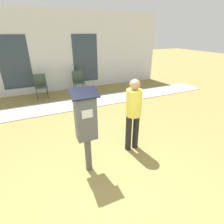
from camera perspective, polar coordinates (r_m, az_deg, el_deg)
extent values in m
plane|color=olive|center=(3.11, -0.08, -25.70)|extent=(40.00, 40.00, 0.00)
cube|color=#A3A099|center=(6.39, -15.16, 1.99)|extent=(12.00, 1.10, 0.02)
cube|color=silver|center=(7.98, -19.23, 17.84)|extent=(10.00, 0.24, 3.20)
cube|color=#2D3D4C|center=(7.87, -29.18, 13.84)|extent=(1.10, 0.02, 2.00)
cube|color=#2D3D4C|center=(8.15, -8.65, 16.87)|extent=(1.10, 0.02, 2.00)
cylinder|color=#4C4C4C|center=(3.33, -7.76, -13.46)|extent=(0.12, 0.12, 0.70)
cube|color=#4C5156|center=(2.93, -8.60, -1.86)|extent=(0.34, 0.22, 0.80)
cube|color=silver|center=(2.78, -8.08, -0.63)|extent=(0.18, 0.01, 0.14)
cube|color=black|center=(2.76, -9.16, 6.17)|extent=(0.44, 0.31, 0.12)
cylinder|color=black|center=(3.80, 5.41, -6.89)|extent=(0.13, 0.13, 0.82)
cylinder|color=black|center=(3.88, 7.74, -6.28)|extent=(0.13, 0.13, 0.82)
cylinder|color=#EADB4C|center=(3.53, 7.12, 2.94)|extent=(0.32, 0.32, 0.55)
sphere|color=tan|center=(3.41, 7.46, 8.87)|extent=(0.21, 0.21, 0.21)
cylinder|color=#334738|center=(7.26, -23.19, 5.28)|extent=(0.03, 0.03, 0.42)
cylinder|color=#334738|center=(7.27, -20.23, 5.79)|extent=(0.03, 0.03, 0.42)
cylinder|color=#334738|center=(7.62, -23.34, 6.13)|extent=(0.03, 0.03, 0.42)
cylinder|color=#334738|center=(7.63, -20.51, 6.62)|extent=(0.03, 0.03, 0.42)
cube|color=#334738|center=(7.38, -22.10, 7.65)|extent=(0.44, 0.44, 0.04)
cube|color=#334738|center=(7.52, -22.50, 9.77)|extent=(0.44, 0.04, 0.44)
cylinder|color=#334738|center=(7.40, -11.65, 7.17)|extent=(0.03, 0.03, 0.42)
cylinder|color=#334738|center=(7.49, -8.81, 7.59)|extent=(0.03, 0.03, 0.42)
cylinder|color=#334738|center=(7.76, -12.31, 7.92)|extent=(0.03, 0.03, 0.42)
cylinder|color=#334738|center=(7.84, -9.59, 8.33)|extent=(0.03, 0.03, 0.42)
cube|color=#334738|center=(7.56, -10.73, 9.42)|extent=(0.44, 0.44, 0.04)
cube|color=#334738|center=(7.69, -11.25, 11.48)|extent=(0.44, 0.04, 0.44)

